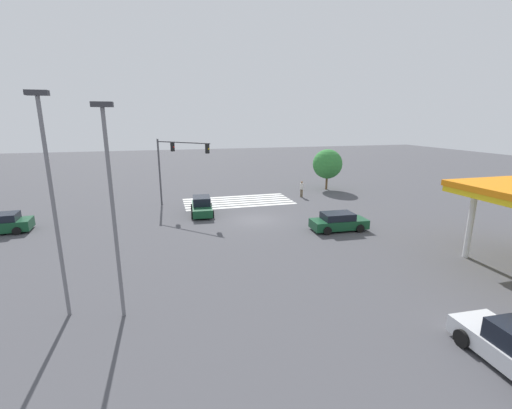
# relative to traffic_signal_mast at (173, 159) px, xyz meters

# --- Properties ---
(ground_plane) EXTENTS (149.76, 149.76, 0.00)m
(ground_plane) POSITION_rel_traffic_signal_mast_xyz_m (-6.55, 6.55, -4.79)
(ground_plane) COLOR #47474C
(crosswalk_markings) EXTENTS (11.40, 5.35, 0.01)m
(crosswalk_markings) POSITION_rel_traffic_signal_mast_xyz_m (-6.55, -0.67, -4.78)
(crosswalk_markings) COLOR silver
(crosswalk_markings) RESTS_ON ground_plane
(traffic_signal_mast) EXTENTS (4.68, 4.68, 6.67)m
(traffic_signal_mast) POSITION_rel_traffic_signal_mast_xyz_m (0.00, 0.00, 0.00)
(traffic_signal_mast) COLOR #47474C
(traffic_signal_mast) RESTS_ON ground_plane
(car_0) EXTENTS (4.47, 2.19, 1.42)m
(car_0) POSITION_rel_traffic_signal_mast_xyz_m (-12.08, 11.00, -4.10)
(car_0) COLOR #144728
(car_0) RESTS_ON ground_plane
(car_2) EXTENTS (4.36, 2.42, 1.51)m
(car_2) POSITION_rel_traffic_signal_mast_xyz_m (13.34, 4.73, -4.09)
(car_2) COLOR #144728
(car_2) RESTS_ON ground_plane
(car_3) EXTENTS (2.23, 4.54, 1.60)m
(car_3) POSITION_rel_traffic_signal_mast_xyz_m (-2.23, 3.34, -4.05)
(car_3) COLOR #144728
(car_3) RESTS_ON ground_plane
(pedestrian) EXTENTS (0.41, 0.41, 1.82)m
(pedestrian) POSITION_rel_traffic_signal_mast_xyz_m (-13.89, -0.82, -3.76)
(pedestrian) COLOR brown
(pedestrian) RESTS_ON ground_plane
(street_light_pole_a) EXTENTS (0.80, 0.36, 9.62)m
(street_light_pole_a) POSITION_rel_traffic_signal_mast_xyz_m (5.48, 18.75, 0.85)
(street_light_pole_a) COLOR slate
(street_light_pole_a) RESTS_ON ground_plane
(street_light_pole_b) EXTENTS (0.80, 0.36, 9.19)m
(street_light_pole_b) POSITION_rel_traffic_signal_mast_xyz_m (3.11, 19.45, 0.63)
(street_light_pole_b) COLOR slate
(street_light_pole_b) RESTS_ON ground_plane
(tree_corner_a) EXTENTS (3.61, 3.61, 4.99)m
(tree_corner_a) POSITION_rel_traffic_signal_mast_xyz_m (-18.60, -4.09, -1.61)
(tree_corner_a) COLOR brown
(tree_corner_a) RESTS_ON ground_plane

